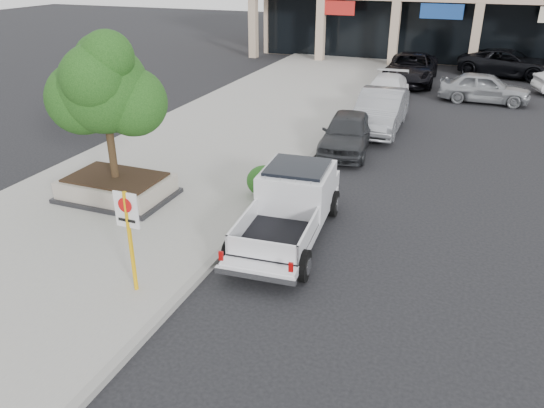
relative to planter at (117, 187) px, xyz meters
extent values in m
plane|color=black|center=(5.83, -2.45, -0.48)|extent=(120.00, 120.00, 0.00)
cube|color=gray|center=(0.33, 3.55, -0.40)|extent=(8.00, 52.00, 0.15)
cube|color=gray|center=(4.28, 3.55, -0.40)|extent=(0.20, 52.00, 0.15)
cube|color=tan|center=(-6.17, 24.60, 1.62)|extent=(0.55, 0.55, 4.20)
cube|color=black|center=(0.00, 0.00, -0.27)|extent=(3.20, 2.20, 0.12)
cube|color=#A4988A|center=(0.00, 0.00, 0.04)|extent=(3.00, 2.00, 0.50)
cube|color=black|center=(0.00, 0.00, 0.32)|extent=(2.70, 1.70, 0.06)
cylinder|color=black|center=(0.00, 0.00, 1.45)|extent=(0.22, 0.22, 2.20)
sphere|color=#13380F|center=(0.00, 0.00, 2.95)|extent=(2.50, 2.50, 2.50)
sphere|color=#13380F|center=(0.70, 0.30, 2.55)|extent=(1.90, 1.90, 1.90)
sphere|color=#13380F|center=(-0.30, 0.50, 3.55)|extent=(1.60, 1.60, 1.60)
cylinder|color=#F6B20C|center=(3.32, -3.88, 0.82)|extent=(0.09, 0.09, 2.30)
cube|color=white|center=(3.32, -3.88, 1.57)|extent=(0.55, 0.03, 0.78)
cylinder|color=red|center=(3.32, -3.91, 1.69)|extent=(0.32, 0.02, 0.32)
ellipsoid|color=#154A16|center=(4.03, 1.73, 0.14)|extent=(1.10, 0.99, 0.93)
imported|color=#282A2D|center=(5.22, 7.00, 0.25)|extent=(2.10, 4.41, 1.46)
imported|color=gray|center=(5.83, 10.17, 0.36)|extent=(1.86, 5.08, 1.66)
imported|color=white|center=(5.27, 14.60, 0.21)|extent=(2.09, 4.79, 1.37)
imported|color=black|center=(5.69, 20.10, 0.35)|extent=(2.94, 6.01, 1.64)
imported|color=#999CA0|center=(9.79, 16.73, 0.27)|extent=(4.37, 1.77, 1.49)
imported|color=black|center=(10.96, 24.00, 0.33)|extent=(6.20, 3.80, 1.60)
camera|label=1|loc=(9.57, -11.75, 6.21)|focal=35.00mm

